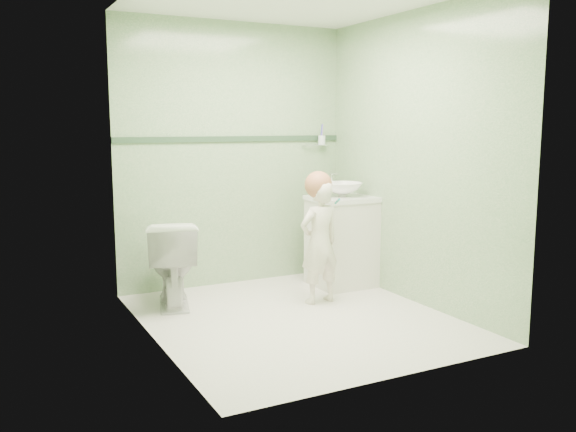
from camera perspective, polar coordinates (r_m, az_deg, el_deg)
ground at (r=4.80m, az=0.83°, el=-9.49°), size 2.50×2.50×0.00m
room_shell at (r=4.57m, az=0.86°, el=4.96°), size 2.50×2.54×2.40m
trim_stripe at (r=5.69m, az=-5.06°, el=7.14°), size 2.20×0.02×0.05m
vanity at (r=5.69m, az=5.00°, el=-2.48°), size 0.52×0.50×0.80m
counter at (r=5.63m, az=5.05°, el=1.62°), size 0.54×0.52×0.04m
basin at (r=5.62m, az=5.06°, el=2.47°), size 0.37×0.37×0.13m
faucet at (r=5.77m, az=4.09°, el=3.43°), size 0.03×0.13×0.18m
cup_holder at (r=6.03m, az=3.08°, el=7.03°), size 0.26×0.07×0.21m
toilet at (r=5.15m, az=-10.72°, el=-4.25°), size 0.57×0.78×0.72m
toddler at (r=5.10m, az=2.94°, el=-2.47°), size 0.40×0.29×1.02m
hair_cap at (r=5.05m, az=2.84°, el=2.90°), size 0.23×0.23×0.23m
teal_toothbrush at (r=4.99m, az=4.51°, el=1.42°), size 0.11×0.14×0.08m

